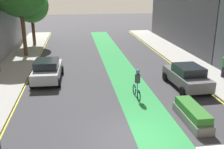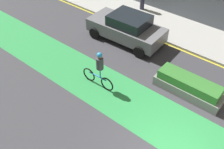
# 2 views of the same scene
# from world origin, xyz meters

# --- Properties ---
(ground_plane) EXTENTS (120.00, 120.00, 0.00)m
(ground_plane) POSITION_xyz_m (0.00, 0.00, 0.00)
(ground_plane) COLOR #38383D
(bike_lane_paint) EXTENTS (2.40, 60.00, 0.01)m
(bike_lane_paint) POSITION_xyz_m (1.19, 0.00, 0.00)
(bike_lane_paint) COLOR #2D8C47
(bike_lane_paint) RESTS_ON ground_plane
(car_silver_left_far) EXTENTS (2.13, 4.26, 1.57)m
(car_silver_left_far) POSITION_xyz_m (-4.51, 8.40, 0.80)
(car_silver_left_far) COLOR #B2B7BF
(car_silver_left_far) RESTS_ON ground_plane
(car_grey_right_far) EXTENTS (2.16, 4.27, 1.57)m
(car_grey_right_far) POSITION_xyz_m (4.87, 5.63, 0.80)
(car_grey_right_far) COLOR slate
(car_grey_right_far) RESTS_ON ground_plane
(cyclist_in_lane) EXTENTS (0.32, 1.73, 1.86)m
(cyclist_in_lane) POSITION_xyz_m (1.14, 4.32, 0.97)
(cyclist_in_lane) COLOR black
(cyclist_in_lane) RESTS_ON ground_plane
(pedestrian_sidewalk_right_a) EXTENTS (0.34, 0.34, 1.70)m
(pedestrian_sidewalk_right_a) POSITION_xyz_m (8.29, 6.96, 1.01)
(pedestrian_sidewalk_right_a) COLOR #262638
(pedestrian_sidewalk_right_a) RESTS_ON sidewalk_right
(street_tree_far) EXTENTS (3.88, 3.88, 6.39)m
(street_tree_far) POSITION_xyz_m (-7.14, 21.10, 4.58)
(street_tree_far) COLOR brown
(street_tree_far) RESTS_ON sidewalk_left
(median_planter) EXTENTS (0.89, 2.99, 0.85)m
(median_planter) POSITION_xyz_m (3.19, 1.05, 0.40)
(median_planter) COLOR slate
(median_planter) RESTS_ON ground_plane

